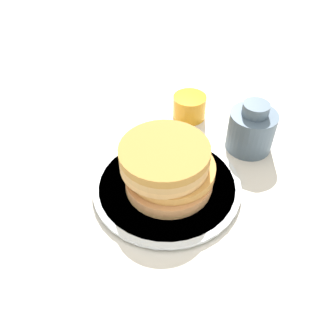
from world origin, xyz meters
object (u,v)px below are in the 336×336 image
object	(u,v)px
juice_glass	(189,107)
plate	(168,184)
pancake_stack	(167,167)
cream_jug	(251,129)

from	to	relation	value
juice_glass	plate	bearing A→B (deg)	-49.93
pancake_stack	juice_glass	world-z (taller)	pancake_stack
plate	juice_glass	size ratio (longest dim) A/B	3.66
cream_jug	juice_glass	bearing A→B (deg)	-168.79
pancake_stack	juice_glass	xyz separation A→B (m)	(-0.16, 0.19, -0.03)
juice_glass	cream_jug	xyz separation A→B (m)	(0.17, 0.03, 0.02)
plate	juice_glass	distance (m)	0.25
plate	cream_jug	distance (m)	0.23
pancake_stack	cream_jug	xyz separation A→B (m)	(0.01, 0.22, -0.01)
juice_glass	cream_jug	bearing A→B (deg)	11.21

